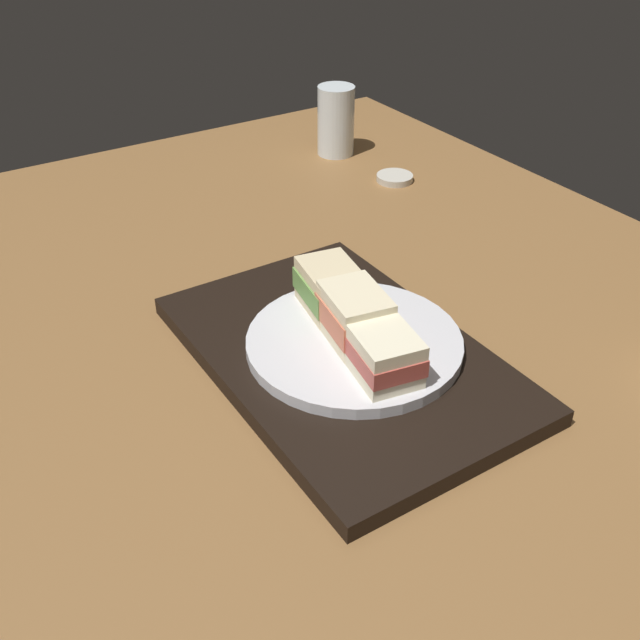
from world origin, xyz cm
name	(u,v)px	position (x,y,z in cm)	size (l,w,h in cm)	color
ground_plane	(365,334)	(0.00, 0.00, -1.50)	(140.00, 100.00, 3.00)	brown
serving_tray	(343,357)	(5.05, -6.78, 1.02)	(41.22, 26.81, 2.03)	black
sandwich_plate	(354,343)	(5.47, -5.57, 2.70)	(23.54, 23.54, 1.33)	silver
sandwich_near	(330,288)	(-1.00, -4.45, 5.99)	(8.88, 7.49, 5.26)	beige
sandwich_middle	(355,316)	(5.47, -5.57, 6.24)	(8.90, 7.41, 5.76)	beige
sandwich_far	(383,353)	(11.95, -6.69, 5.84)	(9.09, 7.29, 4.96)	#EFE5C1
drinking_glass	(336,121)	(-46.82, 26.66, 5.96)	(6.44, 6.44, 11.92)	silver
small_sauce_dish	(395,178)	(-31.48, 28.22, 0.53)	(6.01, 6.01, 1.05)	beige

